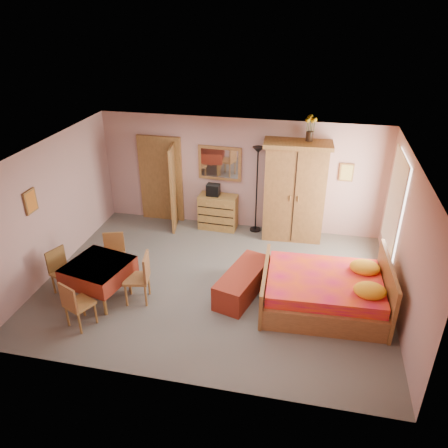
% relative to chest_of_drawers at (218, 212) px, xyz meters
% --- Properties ---
extents(floor, '(6.50, 6.50, 0.00)m').
position_rel_chest_of_drawers_xyz_m(floor, '(0.46, -2.25, -0.42)').
color(floor, slate).
rests_on(floor, ground).
extents(ceiling, '(6.50, 6.50, 0.00)m').
position_rel_chest_of_drawers_xyz_m(ceiling, '(0.46, -2.25, 2.18)').
color(ceiling, brown).
rests_on(ceiling, wall_back).
extents(wall_back, '(6.50, 0.10, 2.60)m').
position_rel_chest_of_drawers_xyz_m(wall_back, '(0.46, 0.25, 0.88)').
color(wall_back, tan).
rests_on(wall_back, floor).
extents(wall_front, '(6.50, 0.10, 2.60)m').
position_rel_chest_of_drawers_xyz_m(wall_front, '(0.46, -4.75, 0.88)').
color(wall_front, tan).
rests_on(wall_front, floor).
extents(wall_left, '(0.10, 5.00, 2.60)m').
position_rel_chest_of_drawers_xyz_m(wall_left, '(-2.79, -2.25, 0.88)').
color(wall_left, tan).
rests_on(wall_left, floor).
extents(wall_right, '(0.10, 5.00, 2.60)m').
position_rel_chest_of_drawers_xyz_m(wall_right, '(3.71, -2.25, 0.88)').
color(wall_right, tan).
rests_on(wall_right, floor).
extents(doorway, '(1.06, 0.12, 2.15)m').
position_rel_chest_of_drawers_xyz_m(doorway, '(-1.44, 0.22, 0.61)').
color(doorway, '#9E6B35').
rests_on(doorway, floor).
extents(window, '(0.08, 1.40, 1.95)m').
position_rel_chest_of_drawers_xyz_m(window, '(3.67, -1.05, 1.03)').
color(window, white).
rests_on(window, wall_right).
extents(picture_left, '(0.04, 0.32, 0.42)m').
position_rel_chest_of_drawers_xyz_m(picture_left, '(-2.76, -2.85, 1.28)').
color(picture_left, orange).
rests_on(picture_left, wall_left).
extents(picture_back, '(0.30, 0.04, 0.40)m').
position_rel_chest_of_drawers_xyz_m(picture_back, '(2.81, 0.22, 1.13)').
color(picture_back, '#D8BF59').
rests_on(picture_back, wall_back).
extents(chest_of_drawers, '(0.90, 0.48, 0.83)m').
position_rel_chest_of_drawers_xyz_m(chest_of_drawers, '(0.00, 0.00, 0.00)').
color(chest_of_drawers, '#A97C39').
rests_on(chest_of_drawers, floor).
extents(wall_mirror, '(1.01, 0.10, 0.80)m').
position_rel_chest_of_drawers_xyz_m(wall_mirror, '(0.00, 0.21, 1.13)').
color(wall_mirror, silver).
rests_on(wall_mirror, wall_back).
extents(stereo, '(0.30, 0.23, 0.27)m').
position_rel_chest_of_drawers_xyz_m(stereo, '(-0.11, 0.00, 0.55)').
color(stereo, black).
rests_on(stereo, chest_of_drawers).
extents(floor_lamp, '(0.30, 0.30, 2.04)m').
position_rel_chest_of_drawers_xyz_m(floor_lamp, '(0.89, 0.06, 0.60)').
color(floor_lamp, black).
rests_on(floor_lamp, floor).
extents(wardrobe, '(1.47, 0.81, 2.25)m').
position_rel_chest_of_drawers_xyz_m(wardrobe, '(1.74, -0.05, 0.71)').
color(wardrobe, olive).
rests_on(wardrobe, floor).
extents(sunflower_vase, '(0.22, 0.22, 0.54)m').
position_rel_chest_of_drawers_xyz_m(sunflower_vase, '(1.95, 0.05, 2.10)').
color(sunflower_vase, gold).
rests_on(sunflower_vase, wardrobe).
extents(bed, '(2.23, 1.79, 1.00)m').
position_rel_chest_of_drawers_xyz_m(bed, '(2.47, -2.54, 0.08)').
color(bed, '#D51448').
rests_on(bed, floor).
extents(bench, '(0.92, 1.56, 0.49)m').
position_rel_chest_of_drawers_xyz_m(bench, '(1.03, -2.45, -0.17)').
color(bench, maroon).
rests_on(bench, floor).
extents(dining_table, '(1.20, 1.20, 0.74)m').
position_rel_chest_of_drawers_xyz_m(dining_table, '(-1.48, -3.12, -0.05)').
color(dining_table, maroon).
rests_on(dining_table, floor).
extents(chair_south, '(0.53, 0.53, 0.88)m').
position_rel_chest_of_drawers_xyz_m(chair_south, '(-1.47, -3.88, 0.02)').
color(chair_south, '#A06F36').
rests_on(chair_south, floor).
extents(chair_north, '(0.50, 0.50, 0.87)m').
position_rel_chest_of_drawers_xyz_m(chair_north, '(-1.53, -2.40, 0.02)').
color(chair_north, brown).
rests_on(chair_north, floor).
extents(chair_west, '(0.51, 0.51, 0.87)m').
position_rel_chest_of_drawers_xyz_m(chair_west, '(-2.19, -3.10, 0.02)').
color(chair_west, '#A67138').
rests_on(chair_west, floor).
extents(chair_east, '(0.51, 0.51, 0.95)m').
position_rel_chest_of_drawers_xyz_m(chair_east, '(-0.80, -3.05, 0.06)').
color(chair_east, '#AA7339').
rests_on(chair_east, floor).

